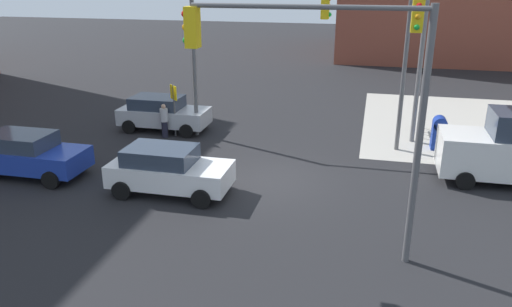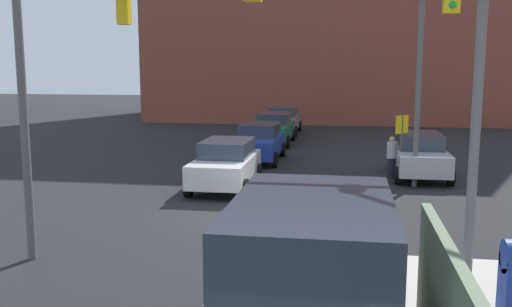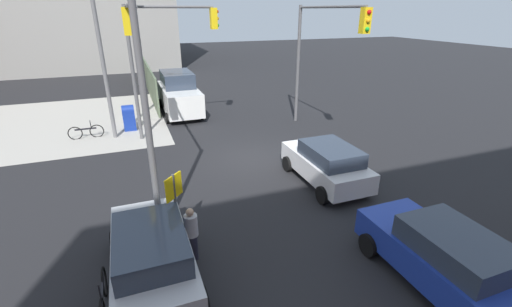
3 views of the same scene
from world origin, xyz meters
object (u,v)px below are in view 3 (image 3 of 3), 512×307
(van_white_delivery, at_px, (179,94))
(traffic_signal_se_corner, at_px, (320,44))
(bicycle_leaning_on_fence, at_px, (86,132))
(traffic_signal_nw_corner, at_px, (137,66))
(street_lamp_corner, at_px, (105,45))
(mailbox_blue, at_px, (129,117))
(bicycle_at_crosswalk, at_px, (103,297))
(sedan_blue, at_px, (443,256))
(pedestrian_crossing, at_px, (192,233))
(hatchback_white, at_px, (326,163))
(hatchback_silver, at_px, (152,254))
(traffic_signal_ne_corner, at_px, (166,47))

(van_white_delivery, bearing_deg, traffic_signal_se_corner, -135.69)
(van_white_delivery, height_order, bicycle_leaning_on_fence, van_white_delivery)
(traffic_signal_nw_corner, height_order, street_lamp_corner, street_lamp_corner)
(traffic_signal_se_corner, height_order, mailbox_blue, traffic_signal_se_corner)
(van_white_delivery, bearing_deg, bicycle_at_crosswalk, 164.78)
(sedan_blue, height_order, pedestrian_crossing, sedan_blue)
(street_lamp_corner, height_order, van_white_delivery, street_lamp_corner)
(hatchback_white, relative_size, bicycle_leaning_on_fence, 2.34)
(sedan_blue, xyz_separation_m, bicycle_leaning_on_fence, (14.47, 8.83, -0.50))
(van_white_delivery, bearing_deg, traffic_signal_nw_corner, 165.97)
(hatchback_white, bearing_deg, traffic_signal_se_corner, -25.89)
(traffic_signal_nw_corner, bearing_deg, hatchback_silver, 175.08)
(street_lamp_corner, bearing_deg, bicycle_leaning_on_fence, 67.05)
(traffic_signal_nw_corner, bearing_deg, street_lamp_corner, 8.60)
(mailbox_blue, distance_m, pedestrian_crossing, 12.06)
(traffic_signal_ne_corner, relative_size, mailbox_blue, 4.55)
(traffic_signal_nw_corner, bearing_deg, traffic_signal_se_corner, -64.20)
(mailbox_blue, xyz_separation_m, pedestrian_crossing, (-12.00, -1.20, 0.04))
(traffic_signal_nw_corner, relative_size, traffic_signal_se_corner, 1.00)
(street_lamp_corner, distance_m, pedestrian_crossing, 11.53)
(hatchback_silver, bearing_deg, hatchback_white, -65.23)
(hatchback_white, height_order, van_white_delivery, van_white_delivery)
(pedestrian_crossing, distance_m, bicycle_at_crosswalk, 2.46)
(van_white_delivery, relative_size, bicycle_leaning_on_fence, 3.09)
(hatchback_white, xyz_separation_m, hatchback_silver, (-3.11, 6.73, 0.00))
(mailbox_blue, bearing_deg, street_lamp_corner, 156.15)
(hatchback_white, relative_size, pedestrian_crossing, 2.62)
(traffic_signal_nw_corner, bearing_deg, pedestrian_crossing, -169.10)
(hatchback_silver, relative_size, pedestrian_crossing, 2.69)
(traffic_signal_ne_corner, bearing_deg, van_white_delivery, -13.80)
(street_lamp_corner, relative_size, van_white_delivery, 1.48)
(mailbox_blue, xyz_separation_m, sedan_blue, (-15.07, -6.63, 0.08))
(traffic_signal_nw_corner, xyz_separation_m, bicycle_leaning_on_fence, (7.77, 2.70, -4.32))
(mailbox_blue, height_order, hatchback_silver, hatchback_silver)
(traffic_signal_nw_corner, xyz_separation_m, bicycle_at_crosswalk, (-4.64, 1.50, -4.32))
(traffic_signal_ne_corner, relative_size, sedan_blue, 1.56)
(traffic_signal_se_corner, relative_size, pedestrian_crossing, 4.16)
(hatchback_white, bearing_deg, traffic_signal_nw_corner, 80.58)
(traffic_signal_se_corner, distance_m, pedestrian_crossing, 12.15)
(street_lamp_corner, bearing_deg, van_white_delivery, -45.33)
(sedan_blue, bearing_deg, pedestrian_crossing, 60.56)
(pedestrian_crossing, height_order, bicycle_at_crosswalk, pedestrian_crossing)
(traffic_signal_nw_corner, bearing_deg, mailbox_blue, 3.42)
(street_lamp_corner, relative_size, bicycle_at_crosswalk, 4.57)
(traffic_signal_se_corner, height_order, pedestrian_crossing, traffic_signal_se_corner)
(sedan_blue, relative_size, bicycle_leaning_on_fence, 2.39)
(street_lamp_corner, bearing_deg, hatchback_silver, -176.38)
(hatchback_silver, height_order, van_white_delivery, van_white_delivery)
(traffic_signal_ne_corner, bearing_deg, street_lamp_corner, 81.51)
(traffic_signal_se_corner, relative_size, mailbox_blue, 4.55)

